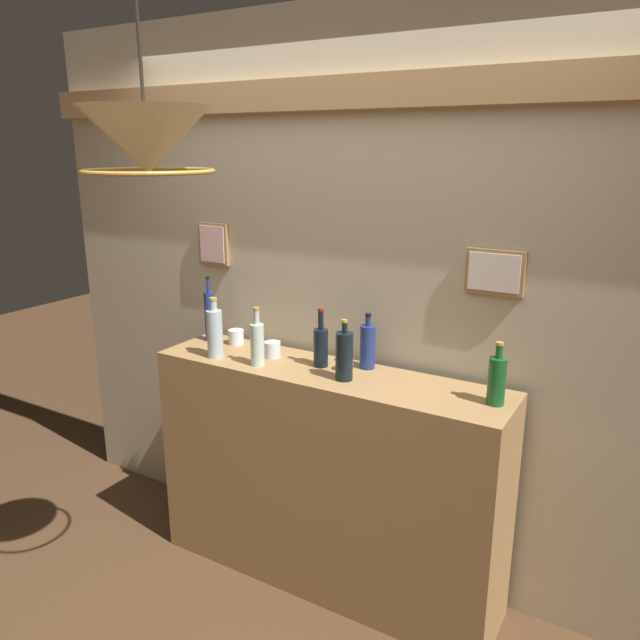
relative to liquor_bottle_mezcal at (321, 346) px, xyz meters
The scene contains 13 objects.
panelled_rear_partition 0.32m from the liquor_bottle_mezcal, 77.50° to the left, with size 3.68×0.15×2.67m.
bar_shelf_unit 0.64m from the liquor_bottle_mezcal, 40.47° to the right, with size 1.68×0.40×1.08m, color #9E7547.
liquor_bottle_mezcal is the anchor object (origin of this frame).
liquor_bottle_rum 0.81m from the liquor_bottle_mezcal, ahead, with size 0.07×0.07×0.25m.
liquor_bottle_vodka 0.29m from the liquor_bottle_mezcal, 152.33° to the right, with size 0.06×0.06×0.27m.
liquor_bottle_tequila 0.52m from the liquor_bottle_mezcal, 163.76° to the right, with size 0.08×0.08×0.29m.
liquor_bottle_vermouth 0.21m from the liquor_bottle_mezcal, 24.41° to the left, with size 0.07×0.07×0.26m.
liquor_bottle_sherry 0.20m from the liquor_bottle_mezcal, 28.68° to the right, with size 0.08×0.08×0.27m.
liquor_bottle_gin 0.69m from the liquor_bottle_mezcal, behind, with size 0.05×0.05×0.34m.
glass_tumbler_rocks 0.15m from the liquor_bottle_mezcal, ahead, with size 0.06×0.06×0.07m.
glass_tumbler_highball 0.27m from the liquor_bottle_mezcal, behind, with size 0.08×0.08×0.08m.
glass_tumbler_shot 0.55m from the liquor_bottle_mezcal, behind, with size 0.08×0.08×0.07m.
pendant_lamp 1.19m from the liquor_bottle_mezcal, 106.68° to the right, with size 0.45×0.45×0.59m.
Camera 1 is at (1.31, -1.44, 2.06)m, focal length 34.78 mm.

